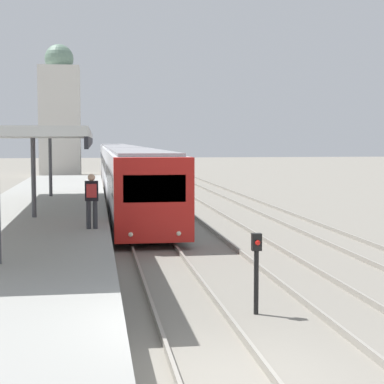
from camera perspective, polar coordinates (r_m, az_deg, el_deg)
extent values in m
plane|color=gray|center=(10.06, 2.89, -16.45)|extent=(240.00, 240.00, 0.00)
cube|color=gray|center=(9.92, -1.35, -16.28)|extent=(0.07, 120.00, 0.15)
cube|color=gray|center=(10.19, 7.00, -15.74)|extent=(0.07, 120.00, 0.15)
cube|color=yellow|center=(9.58, -7.43, -11.70)|extent=(0.50, 80.00, 0.01)
cube|color=beige|center=(22.80, -13.98, 4.95)|extent=(4.00, 21.14, 0.20)
cube|color=black|center=(22.70, -9.02, 4.47)|extent=(0.08, 21.14, 0.24)
cylinder|color=#47474C|center=(22.83, -13.91, 1.24)|extent=(0.16, 0.16, 2.75)
cylinder|color=#47474C|center=(31.25, -12.48, 2.16)|extent=(0.16, 0.16, 2.75)
cylinder|color=#2D2D33|center=(19.60, -9.18, -2.02)|extent=(0.14, 0.14, 0.85)
cylinder|color=#2D2D33|center=(19.60, -8.60, -2.01)|extent=(0.14, 0.14, 0.85)
cube|color=black|center=(19.53, -8.92, 0.10)|extent=(0.40, 0.22, 0.60)
sphere|color=tan|center=(19.50, -8.93, 1.28)|extent=(0.22, 0.22, 0.22)
cube|color=#B22828|center=(19.33, -8.92, 0.11)|extent=(0.30, 0.18, 0.40)
cube|color=red|center=(21.07, -3.42, -0.68)|extent=(2.61, 0.70, 2.78)
cube|color=black|center=(20.70, -3.35, 0.30)|extent=(2.03, 0.04, 0.89)
sphere|color=#EFEACC|center=(20.80, -5.47, -3.78)|extent=(0.16, 0.16, 0.16)
sphere|color=#EFEACC|center=(20.94, -1.19, -3.71)|extent=(0.16, 0.16, 0.16)
cube|color=silver|center=(29.68, -4.93, 0.86)|extent=(2.61, 16.63, 2.78)
cube|color=gray|center=(29.62, -4.95, 3.66)|extent=(2.29, 16.30, 0.12)
cube|color=black|center=(29.66, -4.93, 1.45)|extent=(2.63, 15.30, 0.72)
cylinder|color=black|center=(24.38, -6.69, -3.07)|extent=(0.12, 0.70, 0.70)
cylinder|color=black|center=(24.55, -1.52, -2.99)|extent=(0.12, 0.70, 0.70)
cylinder|color=black|center=(35.12, -7.28, -0.71)|extent=(0.12, 0.70, 0.70)
cylinder|color=black|center=(35.24, -3.68, -0.66)|extent=(0.12, 0.70, 0.70)
cube|color=silver|center=(46.62, -6.26, 2.24)|extent=(2.61, 16.63, 2.78)
cube|color=gray|center=(46.58, -6.28, 4.02)|extent=(2.29, 16.30, 0.12)
cube|color=black|center=(46.61, -6.27, 2.61)|extent=(2.63, 15.30, 0.72)
cylinder|color=black|center=(41.27, -7.48, 0.09)|extent=(0.12, 0.70, 0.70)
cylinder|color=black|center=(41.37, -4.41, 0.13)|extent=(0.12, 0.70, 0.70)
cylinder|color=black|center=(52.05, -7.71, 1.03)|extent=(0.12, 0.70, 0.70)
cylinder|color=black|center=(52.13, -5.27, 1.06)|extent=(0.12, 0.70, 0.70)
cube|color=silver|center=(63.58, -6.89, 2.88)|extent=(2.61, 16.63, 2.78)
cube|color=gray|center=(63.55, -6.90, 4.18)|extent=(2.29, 16.30, 0.12)
cube|color=black|center=(63.57, -6.89, 3.15)|extent=(2.63, 15.30, 0.72)
cylinder|color=black|center=(58.21, -7.80, 1.41)|extent=(0.12, 0.70, 0.70)
cylinder|color=black|center=(58.29, -5.63, 1.44)|extent=(0.12, 0.70, 0.70)
cylinder|color=black|center=(69.01, -7.93, 1.92)|extent=(0.12, 0.70, 0.70)
cylinder|color=black|center=(69.07, -6.09, 1.94)|extent=(0.12, 0.70, 0.70)
cylinder|color=black|center=(13.48, 5.73, -8.01)|extent=(0.10, 0.10, 1.34)
cube|color=black|center=(13.32, 5.76, -4.44)|extent=(0.20, 0.14, 0.36)
sphere|color=red|center=(13.23, 5.86, -4.50)|extent=(0.11, 0.11, 0.11)
cube|color=silver|center=(65.97, -11.64, 6.16)|extent=(4.00, 4.00, 10.87)
sphere|color=slate|center=(66.43, -11.73, 11.53)|extent=(2.85, 2.85, 2.85)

